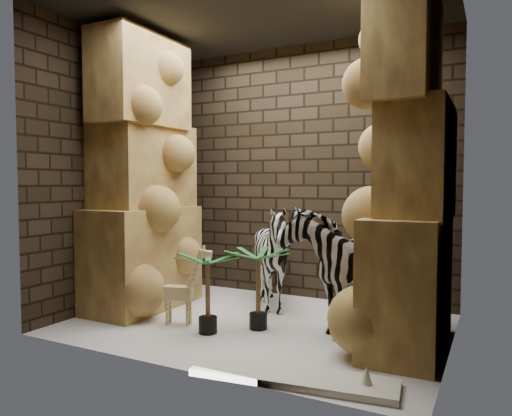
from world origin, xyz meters
The scene contains 14 objects.
floor centered at (0.00, 0.00, 0.00)m, with size 3.50×3.50×0.00m, color white.
ceiling centered at (0.00, 0.00, 3.00)m, with size 3.50×3.50×0.00m, color black.
wall_back centered at (0.00, 1.25, 1.50)m, with size 3.50×3.50×0.00m, color black.
wall_front centered at (0.00, -1.25, 1.50)m, with size 3.50×3.50×0.00m, color black.
wall_left centered at (-1.75, 0.00, 1.50)m, with size 3.00×3.00×0.00m, color black.
wall_right centered at (1.75, 0.00, 1.50)m, with size 3.00×3.00×0.00m, color black.
rock_pillar_left centered at (-1.40, 0.00, 1.50)m, with size 0.68×1.30×3.00m, color #D7B856, non-canonical shape.
rock_pillar_right centered at (1.42, 0.00, 1.50)m, with size 0.58×1.25×3.00m, color #D7B856, non-canonical shape.
zebra_right centered at (0.75, 0.34, 0.69)m, with size 0.63×1.17×1.38m, color white.
zebra_left centered at (-0.08, 0.55, 0.51)m, with size 0.92×1.13×1.03m, color white.
giraffe_toy centered at (-0.66, -0.36, 0.40)m, with size 0.41×0.14×0.80m, color #E5CA88, non-canonical shape.
palm_front centered at (0.09, -0.12, 0.38)m, with size 0.36×0.36×0.77m, color #1F5820, non-canonical shape.
palm_back centered at (-0.27, -0.44, 0.37)m, with size 0.36×0.36×0.74m, color #1F5820, non-canonical shape.
surfboard centered at (0.83, -1.05, 0.03)m, with size 1.43×0.35×0.05m, color white.
Camera 1 is at (2.07, -4.01, 1.37)m, focal length 33.02 mm.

